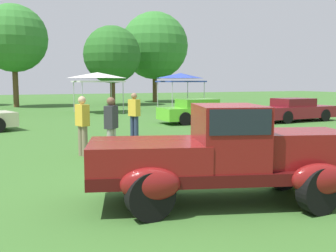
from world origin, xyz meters
name	(u,v)px	position (x,y,z in m)	size (l,w,h in m)	color
ground_plane	(199,197)	(0.00, 0.00, 0.00)	(120.00, 120.00, 0.00)	#386628
feature_pickup_truck	(223,154)	(0.20, -0.48, 0.87)	(4.70, 2.86, 1.70)	#400B0B
show_car_lime	(199,111)	(6.29, 11.08, 0.60)	(4.18, 1.78, 1.22)	#60C62D
show_car_burgundy	(295,110)	(11.30, 9.66, 0.60)	(4.38, 1.79, 1.22)	maroon
spectator_near_truck	(83,124)	(-1.05, 4.76, 0.91)	(0.35, 0.45, 1.69)	#7F7056
spectator_between_cars	(111,126)	(-0.50, 3.84, 0.91)	(0.44, 0.46, 1.69)	#9E998E
spectator_far_side	(134,115)	(1.33, 7.08, 0.91)	(0.38, 0.46, 1.69)	#283351
canopy_tent_center_field	(98,77)	(3.26, 19.55, 2.42)	(2.97, 2.97, 2.71)	#B7B7BC
canopy_tent_right_field	(180,77)	(9.31, 19.24, 2.42)	(2.81, 2.81, 2.71)	#B7B7BC
treeline_center	(14,38)	(-1.36, 28.11, 5.56)	(5.45, 5.45, 8.30)	brown
treeline_mid_right	(112,55)	(6.53, 26.99, 4.42)	(4.98, 4.98, 6.92)	brown
treeline_far_right	(155,46)	(12.03, 30.46, 5.67)	(6.72, 6.72, 9.04)	brown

